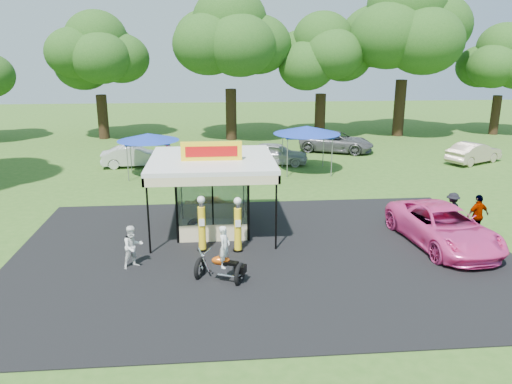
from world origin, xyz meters
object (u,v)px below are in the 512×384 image
kiosk_car (213,205)px  bg_car_e (474,153)px  bg_car_c (276,153)px  motorcycle (223,259)px  tent_east (307,130)px  spectator_east_a (452,210)px  gas_pump_right (238,226)px  pink_sedan (443,226)px  bg_car_b (200,153)px  a_frame_sign (484,241)px  bg_car_d (336,142)px  spectator_east_b (478,216)px  bg_car_a (134,156)px  spectator_west (133,247)px  gas_pump_left (202,225)px  gas_station_kiosk (213,193)px  tent_west (148,137)px

kiosk_car → bg_car_e: 21.23m
bg_car_e → bg_car_c: bearing=58.8°
motorcycle → tent_east: (5.91, 15.87, 1.95)m
spectator_east_a → gas_pump_right: bearing=-25.7°
pink_sedan → tent_east: 13.86m
motorcycle → bg_car_b: bearing=116.8°
a_frame_sign → bg_car_d: size_ratio=0.15×
bg_car_b → tent_east: 8.19m
kiosk_car → bg_car_b: 11.98m
spectator_east_b → bg_car_b: 20.18m
a_frame_sign → bg_car_a: size_ratio=0.19×
motorcycle → kiosk_car: bearing=115.8°
bg_car_b → spectator_east_a: bearing=-157.0°
bg_car_e → bg_car_b: bearing=56.5°
spectator_west → spectator_east_b: size_ratio=0.88×
bg_car_a → bg_car_b: bg_car_a is taller
gas_pump_left → tent_east: 14.77m
motorcycle → spectator_east_a: (10.62, 4.59, -0.01)m
a_frame_sign → pink_sedan: 1.67m
spectator_east_b → bg_car_e: (7.18, 13.91, -0.20)m
a_frame_sign → gas_station_kiosk: bearing=159.3°
spectator_west → bg_car_c: bearing=31.8°
pink_sedan → spectator_west: bearing=178.9°
spectator_east_b → bg_car_d: 18.78m
spectator_east_a → bg_car_e: 14.98m
gas_station_kiosk → gas_pump_right: size_ratio=2.33×
spectator_west → bg_car_a: spectator_west is taller
bg_car_b → bg_car_e: 19.72m
gas_station_kiosk → pink_sedan: (9.60, -2.64, -0.95)m
gas_station_kiosk → a_frame_sign: bearing=-17.4°
bg_car_e → tent_west: bearing=66.3°
spectator_west → a_frame_sign: bearing=-32.8°
kiosk_car → spectator_west: spectator_west is taller
kiosk_car → bg_car_e: bg_car_e is taller
kiosk_car → bg_car_c: size_ratio=0.62×
motorcycle → bg_car_a: motorcycle is taller
gas_pump_left → bg_car_c: bearing=72.2°
gas_station_kiosk → tent_east: gas_station_kiosk is taller
gas_pump_left → tent_east: bearing=62.9°
gas_station_kiosk → tent_west: bearing=111.0°
motorcycle → gas_pump_left: bearing=128.8°
kiosk_car → spectator_east_a: bearing=-104.5°
spectator_east_a → bg_car_d: bearing=-123.3°
kiosk_car → bg_car_d: 17.75m
gas_station_kiosk → gas_pump_right: 2.85m
spectator_east_b → bg_car_a: 22.61m
a_frame_sign → bg_car_c: bearing=108.3°
gas_station_kiosk → bg_car_c: (4.49, 13.02, -1.01)m
bg_car_b → bg_car_c: 5.48m
gas_station_kiosk → bg_car_e: (18.75, 12.17, -1.03)m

